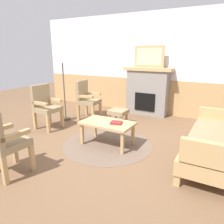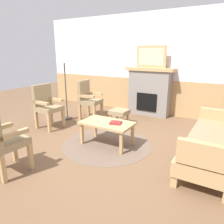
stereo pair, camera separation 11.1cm
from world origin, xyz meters
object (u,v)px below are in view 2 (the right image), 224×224
at_px(armchair_near_fireplace, 88,98).
at_px(armchair_by_window_left, 47,104).
at_px(couch, 214,141).
at_px(floor_lamp_by_chairs, 64,62).
at_px(footstool, 119,113).
at_px(framed_picture, 151,57).
at_px(book_on_table, 116,123).
at_px(fireplace, 149,91).
at_px(armchair_front_left, 1,138).
at_px(coffee_table, 107,125).

xyz_separation_m(armchair_near_fireplace, armchair_by_window_left, (-0.39, -1.04, 0.00)).
xyz_separation_m(couch, floor_lamp_by_chairs, (-3.50, 0.62, 1.05)).
distance_m(footstool, floor_lamp_by_chairs, 1.82).
height_order(framed_picture, book_on_table, framed_picture).
relative_size(couch, footstool, 4.50).
bearing_deg(fireplace, footstool, -103.73).
distance_m(footstool, armchair_by_window_left, 1.68).
bearing_deg(framed_picture, armchair_near_fireplace, -137.40).
relative_size(armchair_by_window_left, armchair_front_left, 1.00).
height_order(couch, armchair_near_fireplace, same).
xyz_separation_m(fireplace, book_on_table, (0.25, -2.28, -0.20)).
bearing_deg(armchair_near_fireplace, book_on_table, -37.92).
bearing_deg(book_on_table, fireplace, 96.14).
xyz_separation_m(footstool, armchair_by_window_left, (-1.33, -1.00, 0.25)).
relative_size(coffee_table, footstool, 2.40).
height_order(armchair_front_left, floor_lamp_by_chairs, floor_lamp_by_chairs).
height_order(book_on_table, armchair_front_left, armchair_front_left).
bearing_deg(armchair_by_window_left, couch, 1.05).
height_order(footstool, armchair_by_window_left, armchair_by_window_left).
bearing_deg(book_on_table, armchair_near_fireplace, 142.08).
distance_m(coffee_table, armchair_near_fireplace, 1.75).
bearing_deg(coffee_table, armchair_by_window_left, 175.92).
bearing_deg(coffee_table, armchair_front_left, -114.87).
relative_size(couch, armchair_by_window_left, 1.84).
distance_m(framed_picture, floor_lamp_by_chairs, 2.23).
bearing_deg(armchair_front_left, footstool, 82.02).
xyz_separation_m(armchair_front_left, floor_lamp_by_chairs, (-0.99, 2.38, 0.91)).
xyz_separation_m(fireplace, couch, (1.85, -2.11, -0.26)).
xyz_separation_m(framed_picture, book_on_table, (0.25, -2.28, -1.10)).
relative_size(framed_picture, armchair_near_fireplace, 0.82).
distance_m(framed_picture, coffee_table, 2.58).
relative_size(armchair_near_fireplace, floor_lamp_by_chairs, 0.58).
relative_size(framed_picture, coffee_table, 0.83).
bearing_deg(framed_picture, armchair_front_left, -99.74).
height_order(framed_picture, footstool, framed_picture).
bearing_deg(fireplace, armchair_front_left, -99.74).
bearing_deg(armchair_front_left, fireplace, 80.26).
height_order(fireplace, framed_picture, framed_picture).
distance_m(fireplace, framed_picture, 0.91).
bearing_deg(footstool, framed_picture, 76.28).
bearing_deg(footstool, armchair_near_fireplace, 177.34).
bearing_deg(footstool, fireplace, 76.27).
bearing_deg(floor_lamp_by_chairs, fireplace, 42.04).
bearing_deg(footstool, armchair_front_left, -97.98).
xyz_separation_m(fireplace, framed_picture, (0.00, 0.00, 0.91)).
bearing_deg(armchair_by_window_left, coffee_table, -4.08).
bearing_deg(floor_lamp_by_chairs, armchair_near_fireplace, 40.35).
xyz_separation_m(fireplace, coffee_table, (0.07, -2.29, -0.27)).
xyz_separation_m(framed_picture, armchair_front_left, (-0.66, -3.87, -1.02)).
relative_size(framed_picture, floor_lamp_by_chairs, 0.48).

